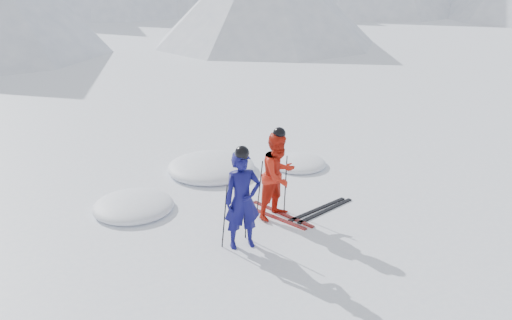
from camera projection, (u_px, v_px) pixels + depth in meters
ground at (332, 196)px, 12.34m from camera, size 160.00×160.00×0.00m
skier_blue at (242, 200)px, 9.91m from camera, size 0.79×0.62×1.89m
skier_red at (279, 175)px, 11.08m from camera, size 1.02×0.87×1.84m
pole_blue_left at (225, 217)px, 9.98m from camera, size 0.12×0.09×1.25m
pole_blue_right at (247, 208)px, 10.34m from camera, size 0.12×0.07×1.25m
pole_red_left at (260, 188)px, 11.23m from camera, size 0.12×0.10×1.23m
pole_red_right at (286, 184)px, 11.47m from camera, size 0.12×0.09×1.23m
ski_worn_left at (273, 217)px, 11.34m from camera, size 0.51×1.67×0.03m
ski_worn_right at (282, 214)px, 11.47m from camera, size 0.40×1.69×0.03m
ski_loose_a at (317, 209)px, 11.67m from camera, size 1.70×0.30×0.03m
ski_loose_b at (326, 211)px, 11.61m from camera, size 1.69×0.36×0.03m
snow_lumps at (207, 180)px, 13.26m from camera, size 6.17×2.99×0.49m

